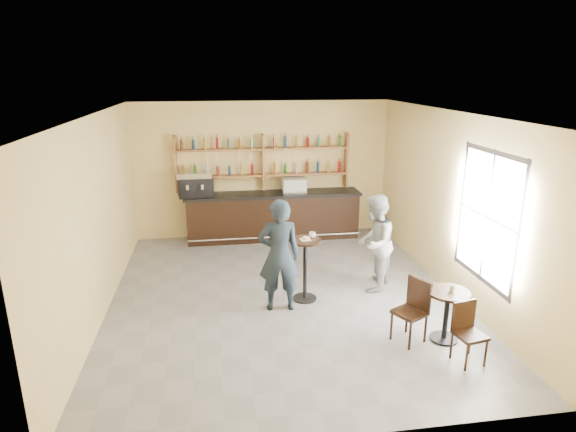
{
  "coord_description": "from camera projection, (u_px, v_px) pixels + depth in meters",
  "views": [
    {
      "loc": [
        -1.08,
        -7.71,
        3.85
      ],
      "look_at": [
        0.2,
        0.8,
        1.25
      ],
      "focal_mm": 30.0,
      "sensor_mm": 36.0,
      "label": 1
    }
  ],
  "objects": [
    {
      "name": "window_pane",
      "position": [
        488.0,
        217.0,
        7.36
      ],
      "size": [
        0.0,
        2.0,
        2.0
      ],
      "primitive_type": "plane",
      "rotation": [
        1.57,
        0.0,
        -1.57
      ],
      "color": "white",
      "rests_on": "wall_right"
    },
    {
      "name": "cafe_table",
      "position": [
        446.0,
        316.0,
        7.08
      ],
      "size": [
        0.7,
        0.7,
        0.79
      ],
      "primitive_type": null,
      "rotation": [
        0.0,
        0.0,
        -0.13
      ],
      "color": "black",
      "rests_on": "floor"
    },
    {
      "name": "wall_back",
      "position": [
        263.0,
        170.0,
        11.41
      ],
      "size": [
        7.0,
        0.0,
        7.0
      ],
      "primitive_type": "plane",
      "rotation": [
        1.57,
        0.0,
        0.0
      ],
      "color": "#F1D489",
      "rests_on": "floor"
    },
    {
      "name": "pedestal_table",
      "position": [
        305.0,
        270.0,
        8.31
      ],
      "size": [
        0.62,
        0.62,
        1.11
      ],
      "primitive_type": null,
      "rotation": [
        0.0,
        0.0,
        -0.17
      ],
      "color": "black",
      "rests_on": "floor"
    },
    {
      "name": "man_main",
      "position": [
        279.0,
        255.0,
        7.87
      ],
      "size": [
        0.72,
        0.49,
        1.91
      ],
      "primitive_type": "imported",
      "rotation": [
        0.0,
        0.0,
        3.09
      ],
      "color": "black",
      "rests_on": "floor"
    },
    {
      "name": "bar_counter",
      "position": [
        273.0,
        216.0,
        11.41
      ],
      "size": [
        4.11,
        0.8,
        1.11
      ],
      "primitive_type": null,
      "color": "black",
      "rests_on": "floor"
    },
    {
      "name": "window_frame",
      "position": [
        487.0,
        217.0,
        7.36
      ],
      "size": [
        0.04,
        1.7,
        2.1
      ],
      "primitive_type": null,
      "color": "black",
      "rests_on": "wall_right"
    },
    {
      "name": "chair_south",
      "position": [
        470.0,
        335.0,
        6.51
      ],
      "size": [
        0.43,
        0.43,
        0.86
      ],
      "primitive_type": null,
      "rotation": [
        0.0,
        0.0,
        0.19
      ],
      "color": "black",
      "rests_on": "floor"
    },
    {
      "name": "espresso_machine",
      "position": [
        195.0,
        184.0,
        10.92
      ],
      "size": [
        0.83,
        0.6,
        0.55
      ],
      "primitive_type": null,
      "rotation": [
        0.0,
        0.0,
        0.14
      ],
      "color": "black",
      "rests_on": "bar_counter"
    },
    {
      "name": "cup_pedestal",
      "position": [
        312.0,
        235.0,
        8.25
      ],
      "size": [
        0.15,
        0.15,
        0.09
      ],
      "primitive_type": "imported",
      "rotation": [
        0.0,
        0.0,
        0.4
      ],
      "color": "white",
      "rests_on": "pedestal_table"
    },
    {
      "name": "wall_front",
      "position": [
        333.0,
        307.0,
        4.79
      ],
      "size": [
        7.0,
        0.0,
        7.0
      ],
      "primitive_type": "plane",
      "rotation": [
        -1.57,
        0.0,
        0.0
      ],
      "color": "#F1D489",
      "rests_on": "floor"
    },
    {
      "name": "donut",
      "position": [
        306.0,
        238.0,
        8.13
      ],
      "size": [
        0.16,
        0.16,
        0.05
      ],
      "primitive_type": "torus",
      "rotation": [
        0.0,
        0.0,
        0.24
      ],
      "color": "#E19D52",
      "rests_on": "napkin"
    },
    {
      "name": "ceiling",
      "position": [
        283.0,
        114.0,
        7.64
      ],
      "size": [
        7.0,
        7.0,
        0.0
      ],
      "primitive_type": "plane",
      "rotation": [
        3.14,
        0.0,
        0.0
      ],
      "color": "white",
      "rests_on": "wall_back"
    },
    {
      "name": "chair_west",
      "position": [
        410.0,
        312.0,
        7.03
      ],
      "size": [
        0.56,
        0.56,
        0.95
      ],
      "primitive_type": null,
      "rotation": [
        0.0,
        0.0,
        -1.08
      ],
      "color": "black",
      "rests_on": "floor"
    },
    {
      "name": "liquor_bottles",
      "position": [
        263.0,
        155.0,
        11.18
      ],
      "size": [
        3.68,
        0.1,
        1.0
      ],
      "primitive_type": null,
      "color": "#8C5919",
      "rests_on": "shelf_unit"
    },
    {
      "name": "shelf_unit",
      "position": [
        263.0,
        162.0,
        11.23
      ],
      "size": [
        4.0,
        0.26,
        1.4
      ],
      "primitive_type": null,
      "color": "brown",
      "rests_on": "wall_back"
    },
    {
      "name": "napkin",
      "position": [
        305.0,
        239.0,
        8.14
      ],
      "size": [
        0.19,
        0.19,
        0.0
      ],
      "primitive_type": "cube",
      "rotation": [
        0.0,
        0.0,
        0.12
      ],
      "color": "white",
      "rests_on": "pedestal_table"
    },
    {
      "name": "patron_second",
      "position": [
        374.0,
        243.0,
        8.64
      ],
      "size": [
        1.02,
        1.09,
        1.78
      ],
      "primitive_type": "imported",
      "rotation": [
        0.0,
        0.0,
        -2.12
      ],
      "color": "#9EA0A4",
      "rests_on": "floor"
    },
    {
      "name": "wall_left",
      "position": [
        98.0,
        218.0,
        7.67
      ],
      "size": [
        0.0,
        7.0,
        7.0
      ],
      "primitive_type": "plane",
      "rotation": [
        1.57,
        0.0,
        1.57
      ],
      "color": "#F1D489",
      "rests_on": "floor"
    },
    {
      "name": "cup_cafe",
      "position": [
        452.0,
        288.0,
        6.96
      ],
      "size": [
        0.12,
        0.12,
        0.09
      ],
      "primitive_type": "imported",
      "rotation": [
        0.0,
        0.0,
        0.22
      ],
      "color": "white",
      "rests_on": "cafe_table"
    },
    {
      "name": "wall_right",
      "position": [
        451.0,
        203.0,
        8.53
      ],
      "size": [
        0.0,
        7.0,
        7.0
      ],
      "primitive_type": "plane",
      "rotation": [
        1.57,
        0.0,
        -1.57
      ],
      "color": "#F1D489",
      "rests_on": "floor"
    },
    {
      "name": "floor",
      "position": [
        284.0,
        296.0,
        8.56
      ],
      "size": [
        7.0,
        7.0,
        0.0
      ],
      "primitive_type": "plane",
      "color": "slate",
      "rests_on": "ground"
    },
    {
      "name": "pastry_case",
      "position": [
        294.0,
        185.0,
        11.27
      ],
      "size": [
        0.57,
        0.46,
        0.33
      ],
      "primitive_type": null,
      "rotation": [
        0.0,
        0.0,
        -0.03
      ],
      "color": "silver",
      "rests_on": "bar_counter"
    }
  ]
}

